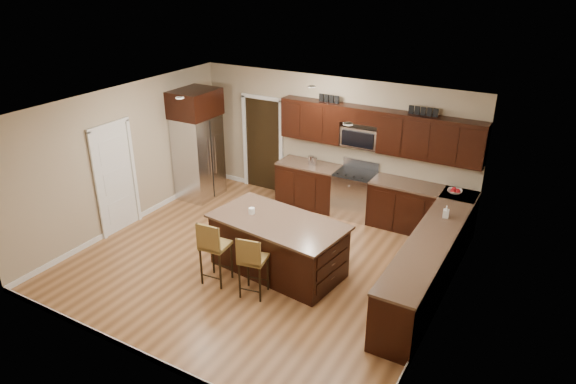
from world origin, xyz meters
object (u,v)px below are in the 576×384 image
Objects in this scene: stool_left at (213,246)px; refrigerator at (198,143)px; island at (278,247)px; stool_mid at (252,260)px; range at (354,194)px.

stool_left is 3.51m from refrigerator.
stool_left is 0.46× the size of refrigerator.
stool_left reaches higher than island.
island is at bearing -29.89° from refrigerator.
stool_mid is (0.72, 0.00, -0.03)m from stool_left.
refrigerator is at bearing 128.76° from stool_mid.
stool_left is at bearing -47.80° from refrigerator.
refrigerator is (-2.33, 2.57, 0.53)m from stool_left.
range is at bearing 90.46° from island.
range is at bearing 68.54° from stool_left.
stool_left is 1.05× the size of stool_mid.
island is 2.25× the size of stool_mid.
stool_mid is at bearing -94.28° from range.
range is 1.07× the size of stool_mid.
refrigerator reaches higher than stool_mid.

